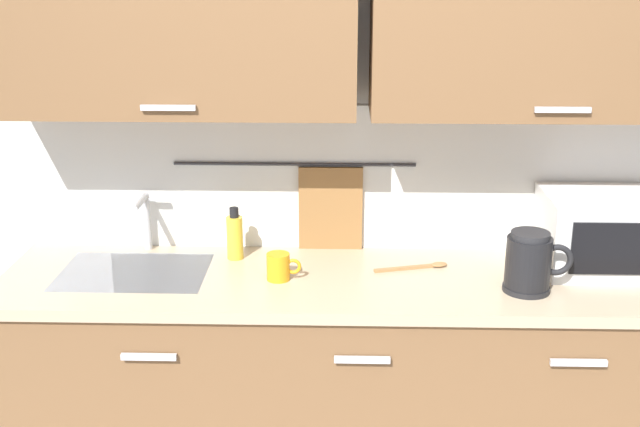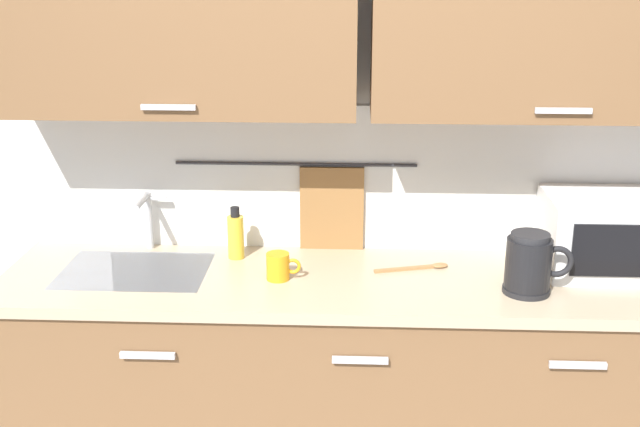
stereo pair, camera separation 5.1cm
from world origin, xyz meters
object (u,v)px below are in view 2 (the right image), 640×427
(mug_near_sink, at_px, (279,266))
(wooden_spoon, at_px, (420,267))
(microwave, at_px, (611,234))
(electric_kettle, at_px, (530,264))
(dish_soap_bottle, at_px, (236,236))

(mug_near_sink, relative_size, wooden_spoon, 0.44)
(microwave, height_order, mug_near_sink, microwave)
(microwave, xyz_separation_m, electric_kettle, (-0.32, -0.22, -0.03))
(electric_kettle, xyz_separation_m, wooden_spoon, (-0.34, 0.19, -0.10))
(electric_kettle, bearing_deg, dish_soap_bottle, 164.90)
(dish_soap_bottle, distance_m, mug_near_sink, 0.27)
(microwave, relative_size, electric_kettle, 2.03)
(electric_kettle, relative_size, dish_soap_bottle, 1.16)
(dish_soap_bottle, bearing_deg, mug_near_sink, -48.44)
(dish_soap_bottle, xyz_separation_m, wooden_spoon, (0.68, -0.08, -0.08))
(microwave, bearing_deg, dish_soap_bottle, 177.66)
(mug_near_sink, bearing_deg, dish_soap_bottle, 131.56)
(microwave, bearing_deg, wooden_spoon, -177.81)
(electric_kettle, xyz_separation_m, mug_near_sink, (-0.84, 0.07, -0.05))
(electric_kettle, height_order, mug_near_sink, electric_kettle)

